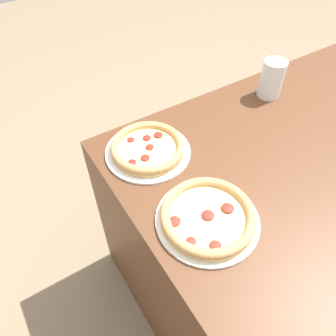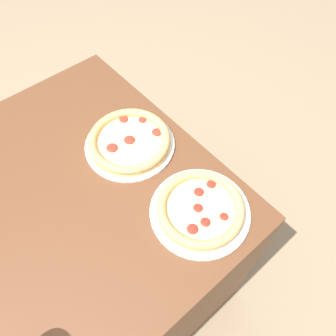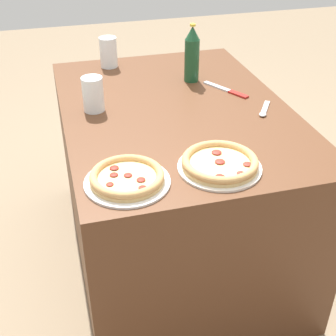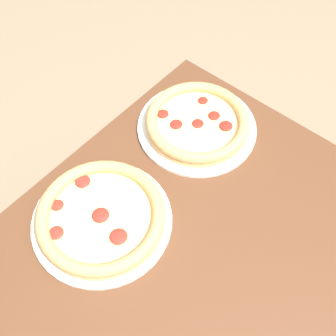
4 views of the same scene
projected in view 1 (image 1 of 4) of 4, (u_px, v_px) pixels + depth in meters
ground_plane at (269, 263)px, 1.59m from camera, size 8.00×8.00×0.00m
table at (291, 219)px, 1.31m from camera, size 1.27×0.90×0.76m
pizza_pepperoni at (208, 217)px, 0.84m from camera, size 0.27×0.27×0.04m
pizza_margherita at (148, 148)px, 1.01m from camera, size 0.27×0.27×0.04m
glass_mango_juice at (271, 81)px, 1.19m from camera, size 0.08×0.08×0.14m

